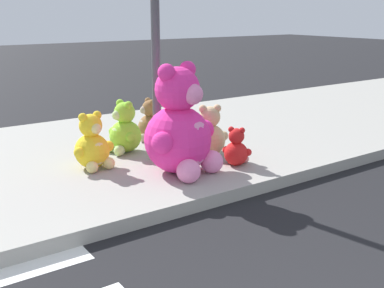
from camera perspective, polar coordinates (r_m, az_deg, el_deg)
The scene contains 8 objects.
sidewalk at distance 6.54m, azimuth -15.28°, elevation -2.22°, with size 28.00×4.40×0.15m, color #9E9B93.
sign_pole at distance 5.93m, azimuth -4.43°, elevation 13.93°, with size 0.56×0.11×3.20m.
plush_pink_large at distance 5.58m, azimuth -1.41°, elevation 1.70°, with size 0.98×0.93×1.32m.
plush_brown at distance 7.15m, azimuth -5.13°, elevation 2.50°, with size 0.43×0.48×0.63m.
plush_tan at distance 6.36m, azimuth 2.11°, elevation 1.12°, with size 0.50×0.50×0.69m.
plush_yellow at distance 5.93m, azimuth -11.85°, elevation -0.24°, with size 0.54×0.49×0.70m.
plush_red at distance 5.97m, azimuth 5.36°, elevation -0.69°, with size 0.36×0.34×0.50m.
plush_lime at distance 6.54m, azimuth -8.18°, elevation 1.49°, with size 0.50×0.55×0.72m.
Camera 1 is at (-2.01, -0.71, 2.03)m, focal length 44.36 mm.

